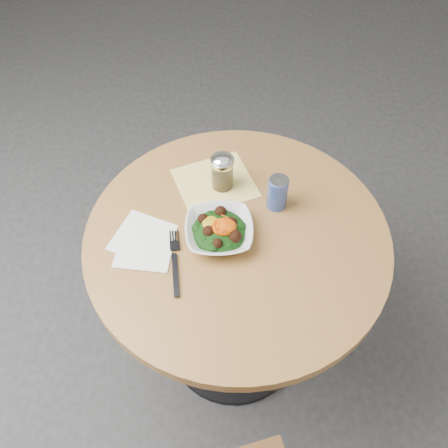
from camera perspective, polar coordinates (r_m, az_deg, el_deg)
The scene contains 8 objects.
ground at distance 2.11m, azimuth 1.08°, elevation -13.32°, with size 6.00×6.00×0.00m, color #2C2C2E.
table at distance 1.62m, azimuth 1.38°, elevation -5.35°, with size 0.90×0.90×0.75m.
cloth_napkin at distance 1.59m, azimuth -1.04°, elevation 4.72°, with size 0.23×0.21×0.00m, color yellow.
paper_napkins at distance 1.46m, azimuth -9.16°, elevation -2.06°, with size 0.21×0.23×0.00m.
salad_bowl at distance 1.43m, azimuth -0.55°, elevation -0.78°, with size 0.20×0.20×0.07m.
fork at distance 1.41m, azimuth -5.63°, elevation -4.10°, with size 0.03×0.22×0.00m.
spice_shaker at distance 1.53m, azimuth -0.20°, elevation 6.02°, with size 0.07×0.07×0.13m.
beverage_can at distance 1.49m, azimuth 6.14°, elevation 3.58°, with size 0.06×0.06×0.12m.
Camera 1 is at (-0.08, -0.86, 1.93)m, focal length 40.00 mm.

